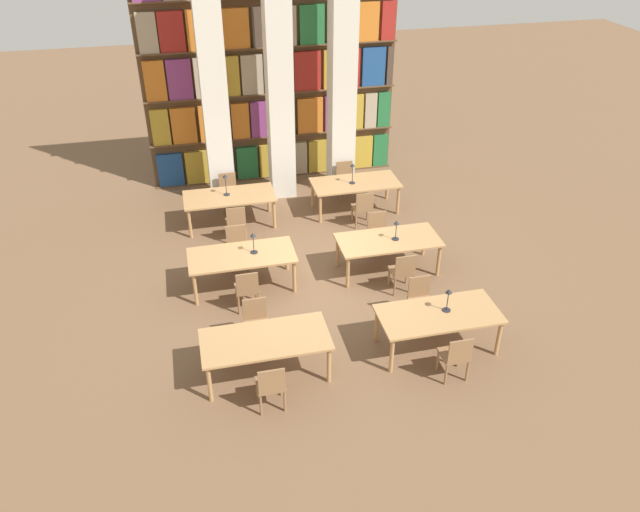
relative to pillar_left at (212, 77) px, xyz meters
name	(u,v)px	position (x,y,z in m)	size (l,w,h in m)	color
ground_plane	(317,277)	(1.48, -3.85, -3.00)	(40.00, 40.00, 0.00)	brown
bookshelf_bank	(272,74)	(1.48, 1.05, -0.33)	(6.17, 0.35, 5.50)	brown
pillar_left	(212,77)	(0.00, 0.00, 0.00)	(0.58, 0.58, 6.00)	silver
pillar_center	(279,72)	(1.48, 0.00, 0.00)	(0.58, 0.58, 6.00)	silver
pillar_right	(342,68)	(2.95, 0.00, 0.00)	(0.58, 0.58, 6.00)	silver
reading_table_0	(265,342)	(0.08, -6.35, -2.35)	(2.02, 0.96, 0.73)	tan
chair_0	(271,385)	(0.03, -7.11, -2.53)	(0.42, 0.40, 0.87)	olive
chair_1	(256,322)	(0.03, -5.59, -2.53)	(0.42, 0.40, 0.87)	olive
reading_table_1	(439,317)	(2.96, -6.36, -2.35)	(2.02, 0.96, 0.73)	tan
chair_2	(456,355)	(2.96, -7.12, -2.53)	(0.42, 0.40, 0.87)	olive
chair_3	(421,299)	(2.96, -5.59, -2.53)	(0.42, 0.40, 0.87)	olive
desk_lamp_0	(448,296)	(3.11, -6.32, -1.99)	(0.14, 0.14, 0.43)	#232328
reading_table_2	(242,258)	(0.02, -3.82, -2.35)	(2.02, 0.96, 0.73)	tan
chair_4	(247,289)	(0.01, -4.59, -2.53)	(0.42, 0.40, 0.87)	olive
chair_5	(237,246)	(0.01, -3.06, -2.53)	(0.42, 0.40, 0.87)	olive
desk_lamp_1	(253,240)	(0.26, -3.81, -1.99)	(0.14, 0.14, 0.43)	#232328
reading_table_3	(388,243)	(2.90, -3.92, -2.35)	(2.02, 0.96, 0.73)	tan
chair_6	(403,271)	(2.94, -4.68, -2.53)	(0.42, 0.40, 0.87)	olive
chair_7	(378,231)	(2.94, -3.15, -2.53)	(0.42, 0.40, 0.87)	olive
desk_lamp_2	(396,227)	(3.03, -3.95, -2.00)	(0.14, 0.14, 0.41)	#232328
reading_table_4	(230,198)	(0.05, -1.31, -2.35)	(2.02, 0.96, 0.73)	tan
chair_8	(236,222)	(0.10, -2.07, -2.53)	(0.42, 0.40, 0.87)	olive
chair_9	(229,191)	(0.10, -0.55, -2.53)	(0.42, 0.40, 0.87)	olive
desk_lamp_3	(225,181)	(0.00, -1.26, -1.94)	(0.14, 0.14, 0.50)	#232328
reading_table_5	(355,185)	(2.97, -1.29, -2.35)	(2.02, 0.96, 0.73)	tan
chair_10	(363,207)	(2.94, -2.05, -2.53)	(0.42, 0.40, 0.87)	olive
chair_11	(345,179)	(2.94, -0.52, -2.53)	(0.42, 0.40, 0.87)	olive
desk_lamp_4	(353,170)	(2.88, -1.32, -1.94)	(0.14, 0.14, 0.49)	#232328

